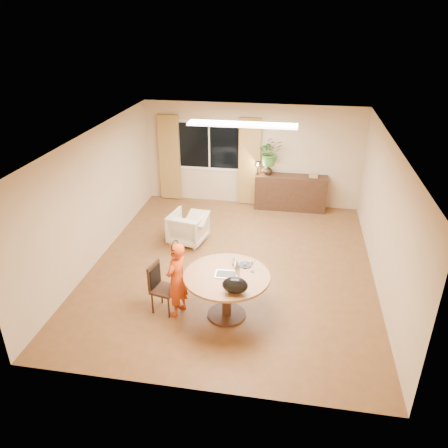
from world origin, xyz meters
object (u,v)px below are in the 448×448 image
(dining_table, at_px, (227,284))
(dining_chair, at_px, (164,288))
(sideboard, at_px, (290,193))
(child, at_px, (177,279))
(armchair, at_px, (188,228))

(dining_table, height_order, dining_chair, dining_chair)
(sideboard, bearing_deg, dining_chair, -112.72)
(dining_chair, bearing_deg, child, 7.01)
(dining_table, bearing_deg, sideboard, 79.08)
(dining_table, bearing_deg, armchair, 117.40)
(child, bearing_deg, armchair, -152.26)
(dining_chair, bearing_deg, sideboard, 80.06)
(dining_table, bearing_deg, dining_chair, -178.23)
(armchair, bearing_deg, sideboard, -123.35)
(sideboard, bearing_deg, child, -110.14)
(child, bearing_deg, dining_table, 111.69)
(armchair, distance_m, sideboard, 3.06)
(dining_table, relative_size, dining_chair, 1.59)
(dining_chair, relative_size, sideboard, 0.49)
(armchair, bearing_deg, dining_table, 128.55)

